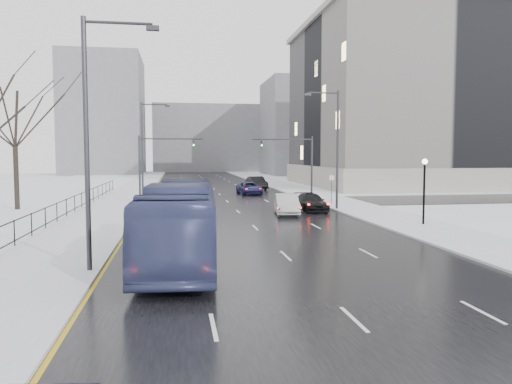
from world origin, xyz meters
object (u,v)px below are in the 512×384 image
tree_park_e (18,211)px  lamppost_r_mid (424,182)px  mast_signal_right (301,161)px  sedan_center_near (197,208)px  streetlight_r_mid (335,144)px  mast_signal_left (151,161)px  bus (181,222)px  sedan_right_distant (257,183)px  no_uturn_sign (332,181)px  streetlight_l_near (92,131)px  sedan_right_cross (249,188)px  sedan_center_far (189,187)px  sedan_right_near (287,204)px  streetlight_l_far (144,146)px  sedan_right_far (311,202)px

tree_park_e → lamppost_r_mid: tree_park_e is taller
mast_signal_right → sedan_center_near: mast_signal_right is taller
streetlight_r_mid → mast_signal_left: 17.50m
mast_signal_left → sedan_center_near: size_ratio=1.32×
bus → lamppost_r_mid: bearing=31.9°
streetlight_r_mid → mast_signal_right: bearing=96.0°
lamppost_r_mid → sedan_right_distant: bearing=98.6°
no_uturn_sign → bus: (-14.00, -22.53, -0.53)m
tree_park_e → bus: 26.27m
lamppost_r_mid → no_uturn_sign: size_ratio=1.59×
lamppost_r_mid → sedan_right_distant: 35.92m
tree_park_e → streetlight_l_near: 26.61m
sedan_right_cross → sedan_center_far: sedan_center_far is taller
sedan_right_distant → sedan_center_far: bearing=-152.8°
lamppost_r_mid → no_uturn_sign: (-1.80, 14.00, -0.64)m
sedan_center_far → mast_signal_right: bearing=-51.9°
streetlight_l_near → sedan_right_near: bearing=56.3°
streetlight_r_mid → sedan_center_near: streetlight_r_mid is taller
streetlight_l_far → no_uturn_sign: 19.41m
streetlight_r_mid → sedan_right_distant: (-2.55, 25.45, -4.72)m
tree_park_e → sedan_right_near: bearing=-16.6°
mast_signal_left → sedan_center_near: bearing=-73.2°
streetlight_l_far → sedan_right_cross: 13.80m
bus → sedan_center_far: bearing=91.6°
streetlight_l_near → mast_signal_left: size_ratio=1.54×
no_uturn_sign → sedan_right_near: (-5.70, -6.48, -1.45)m
mast_signal_right → sedan_right_distant: bearing=95.6°
sedan_right_near → sedan_right_far: 3.31m
no_uturn_sign → sedan_right_cross: (-5.70, 13.54, -1.55)m
streetlight_l_near → sedan_right_far: (14.22, 19.63, -4.87)m
lamppost_r_mid → sedan_right_distant: lamppost_r_mid is taller
mast_signal_right → sedan_right_far: bearing=-98.7°
mast_signal_left → sedan_right_near: mast_signal_left is taller
streetlight_l_far → sedan_right_distant: (13.79, 13.45, -4.72)m
mast_signal_left → sedan_right_distant: size_ratio=1.25×
tree_park_e → bus: (13.40, -22.53, 1.77)m
lamppost_r_mid → mast_signal_left: (-18.33, 18.00, 1.16)m
streetlight_l_far → sedan_right_near: streetlight_l_far is taller
streetlight_l_far → sedan_right_distant: bearing=44.3°
sedan_right_far → sedan_right_distant: 25.83m
sedan_center_near → sedan_right_near: size_ratio=1.00×
bus → sedan_right_far: bearing=62.7°
sedan_right_distant → tree_park_e: bearing=-144.7°
lamppost_r_mid → sedan_right_far: lamppost_r_mid is taller
sedan_center_far → streetlight_l_near: bearing=-102.4°
sedan_center_near → sedan_right_cross: size_ratio=0.96×
mast_signal_left → sedan_right_distant: 21.97m
streetlight_l_far → sedan_center_near: 17.93m
sedan_right_cross → sedan_right_distant: size_ratio=0.99×
sedan_right_cross → sedan_right_far: sedan_right_cross is taller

